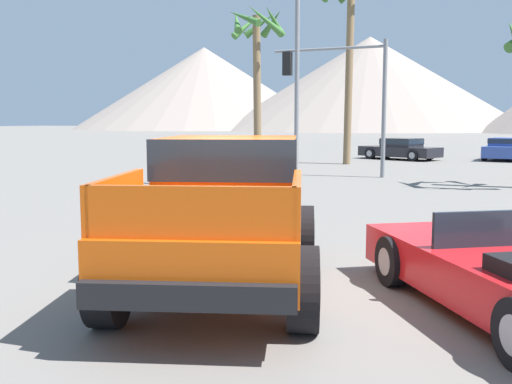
{
  "coord_description": "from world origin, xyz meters",
  "views": [
    {
      "loc": [
        3.39,
        -6.97,
        2.16
      ],
      "look_at": [
        -0.12,
        0.59,
        1.15
      ],
      "focal_mm": 42.0,
      "sensor_mm": 36.0,
      "label": 1
    }
  ],
  "objects_px": {
    "parked_car_dark": "(400,149)",
    "street_lamp_post": "(297,31)",
    "palm_tree_tall": "(257,46)",
    "palm_tree_short": "(349,25)",
    "traffic_light_main": "(338,81)",
    "parked_car_silver": "(257,146)",
    "parked_car_blue": "(506,149)",
    "orange_pickup_truck": "(226,202)"
  },
  "relations": [
    {
      "from": "parked_car_blue",
      "to": "traffic_light_main",
      "type": "relative_size",
      "value": 0.85
    },
    {
      "from": "parked_car_dark",
      "to": "street_lamp_post",
      "type": "xyz_separation_m",
      "value": [
        -0.09,
        -15.51,
        4.23
      ]
    },
    {
      "from": "palm_tree_tall",
      "to": "palm_tree_short",
      "type": "height_order",
      "value": "palm_tree_short"
    },
    {
      "from": "parked_car_blue",
      "to": "parked_car_silver",
      "type": "height_order",
      "value": "parked_car_blue"
    },
    {
      "from": "parked_car_blue",
      "to": "traffic_light_main",
      "type": "xyz_separation_m",
      "value": [
        -5.58,
        -12.47,
        3.01
      ]
    },
    {
      "from": "parked_car_blue",
      "to": "traffic_light_main",
      "type": "height_order",
      "value": "traffic_light_main"
    },
    {
      "from": "orange_pickup_truck",
      "to": "parked_car_dark",
      "type": "bearing_deg",
      "value": 76.01
    },
    {
      "from": "parked_car_blue",
      "to": "parked_car_silver",
      "type": "relative_size",
      "value": 0.99
    },
    {
      "from": "palm_tree_tall",
      "to": "parked_car_silver",
      "type": "bearing_deg",
      "value": 114.66
    },
    {
      "from": "traffic_light_main",
      "to": "street_lamp_post",
      "type": "bearing_deg",
      "value": 92.67
    },
    {
      "from": "palm_tree_tall",
      "to": "palm_tree_short",
      "type": "relative_size",
      "value": 0.82
    },
    {
      "from": "orange_pickup_truck",
      "to": "parked_car_dark",
      "type": "relative_size",
      "value": 1.14
    },
    {
      "from": "street_lamp_post",
      "to": "parked_car_dark",
      "type": "bearing_deg",
      "value": 89.65
    },
    {
      "from": "parked_car_dark",
      "to": "parked_car_silver",
      "type": "bearing_deg",
      "value": 118.07
    },
    {
      "from": "parked_car_dark",
      "to": "palm_tree_tall",
      "type": "height_order",
      "value": "palm_tree_tall"
    },
    {
      "from": "parked_car_dark",
      "to": "street_lamp_post",
      "type": "bearing_deg",
      "value": -159.73
    },
    {
      "from": "orange_pickup_truck",
      "to": "palm_tree_short",
      "type": "height_order",
      "value": "palm_tree_short"
    },
    {
      "from": "traffic_light_main",
      "to": "street_lamp_post",
      "type": "distance_m",
      "value": 5.08
    },
    {
      "from": "parked_car_blue",
      "to": "traffic_light_main",
      "type": "bearing_deg",
      "value": -106.95
    },
    {
      "from": "orange_pickup_truck",
      "to": "parked_car_dark",
      "type": "height_order",
      "value": "orange_pickup_truck"
    },
    {
      "from": "parked_car_silver",
      "to": "street_lamp_post",
      "type": "distance_m",
      "value": 17.06
    },
    {
      "from": "parked_car_dark",
      "to": "street_lamp_post",
      "type": "height_order",
      "value": "street_lamp_post"
    },
    {
      "from": "parked_car_silver",
      "to": "orange_pickup_truck",
      "type": "bearing_deg",
      "value": 72.62
    },
    {
      "from": "orange_pickup_truck",
      "to": "palm_tree_tall",
      "type": "bearing_deg",
      "value": 93.26
    },
    {
      "from": "traffic_light_main",
      "to": "parked_car_dark",
      "type": "bearing_deg",
      "value": -91.76
    },
    {
      "from": "orange_pickup_truck",
      "to": "parked_car_silver",
      "type": "bearing_deg",
      "value": 93.48
    },
    {
      "from": "palm_tree_tall",
      "to": "parked_car_blue",
      "type": "bearing_deg",
      "value": 38.88
    },
    {
      "from": "parked_car_blue",
      "to": "street_lamp_post",
      "type": "bearing_deg",
      "value": -99.93
    },
    {
      "from": "parked_car_dark",
      "to": "traffic_light_main",
      "type": "distance_m",
      "value": 11.0
    },
    {
      "from": "street_lamp_post",
      "to": "palm_tree_tall",
      "type": "height_order",
      "value": "street_lamp_post"
    },
    {
      "from": "orange_pickup_truck",
      "to": "street_lamp_post",
      "type": "bearing_deg",
      "value": 85.73
    },
    {
      "from": "parked_car_dark",
      "to": "orange_pickup_truck",
      "type": "bearing_deg",
      "value": -152.9
    },
    {
      "from": "parked_car_dark",
      "to": "street_lamp_post",
      "type": "distance_m",
      "value": 16.07
    },
    {
      "from": "street_lamp_post",
      "to": "palm_tree_short",
      "type": "xyz_separation_m",
      "value": [
        -1.61,
        11.03,
        1.8
      ]
    },
    {
      "from": "parked_car_silver",
      "to": "parked_car_blue",
      "type": "bearing_deg",
      "value": 151.15
    },
    {
      "from": "parked_car_blue",
      "to": "parked_car_silver",
      "type": "bearing_deg",
      "value": -160.37
    },
    {
      "from": "parked_car_blue",
      "to": "palm_tree_short",
      "type": "height_order",
      "value": "palm_tree_short"
    },
    {
      "from": "parked_car_blue",
      "to": "palm_tree_tall",
      "type": "xyz_separation_m",
      "value": [
        -10.76,
        -8.67,
        4.98
      ]
    },
    {
      "from": "palm_tree_short",
      "to": "parked_car_blue",
      "type": "bearing_deg",
      "value": 42.49
    },
    {
      "from": "parked_car_silver",
      "to": "street_lamp_post",
      "type": "xyz_separation_m",
      "value": [
        8.03,
        -14.44,
        4.22
      ]
    },
    {
      "from": "parked_car_blue",
      "to": "palm_tree_tall",
      "type": "relative_size",
      "value": 0.58
    },
    {
      "from": "traffic_light_main",
      "to": "parked_car_silver",
      "type": "bearing_deg",
      "value": -50.65
    }
  ]
}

